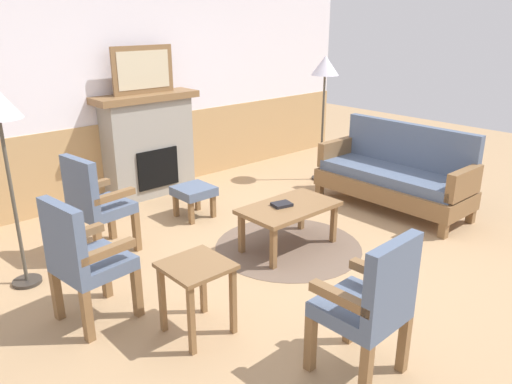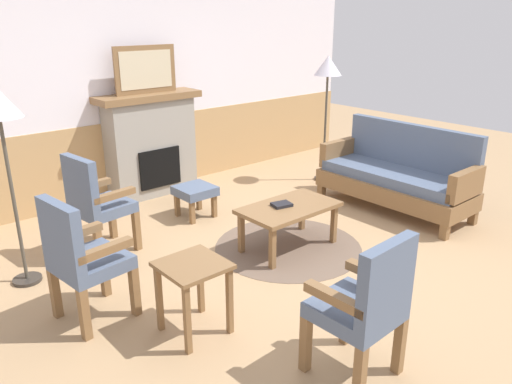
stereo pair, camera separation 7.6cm
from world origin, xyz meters
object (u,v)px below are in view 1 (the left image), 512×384
Objects in this scene: side_table at (197,278)px; coffee_table at (289,211)px; framed_picture at (143,70)px; couch at (395,176)px; armchair_front_left at (371,302)px; floor_lamp_by_couch at (325,74)px; book_on_table at (282,204)px; footstool at (194,193)px; armchair_by_window_left at (95,201)px; armchair_near_fireplace at (83,256)px; fireplace at (149,144)px.

coffee_table is at bearing 20.15° from side_table.
framed_picture is at bearing 65.18° from side_table.
armchair_front_left is (-2.66, -1.56, 0.14)m from couch.
side_table is at bearing -171.69° from couch.
floor_lamp_by_couch reaches higher than coffee_table.
floor_lamp_by_couch reaches higher than book_on_table.
footstool is at bearing 178.58° from floor_lamp_by_couch.
coffee_table is 2.40× the size of footstool.
framed_picture reaches higher than book_on_table.
armchair_by_window_left is 0.58× the size of floor_lamp_by_couch.
book_on_table is at bearing 22.34° from side_table.
armchair_front_left is (-0.79, -3.91, -1.02)m from framed_picture.
armchair_by_window_left is (-3.14, 1.19, 0.14)m from couch.
framed_picture is 0.83× the size of coffee_table.
side_table reaches higher than coffee_table.
couch is 1.84× the size of armchair_near_fireplace.
floor_lamp_by_couch is (3.89, 1.11, 0.91)m from armchair_near_fireplace.
couch is 1.75m from book_on_table.
footstool is (-0.04, -1.00, -1.28)m from framed_picture.
floor_lamp_by_couch is at bearing 27.61° from side_table.
armchair_by_window_left is at bearing -137.53° from fireplace.
armchair_near_fireplace and armchair_by_window_left have the same top height.
armchair_by_window_left is at bearing -137.52° from framed_picture.
coffee_table is 1.29m from footstool.
fireplace is at bearing 152.89° from floor_lamp_by_couch.
floor_lamp_by_couch reaches higher than armchair_near_fireplace.
armchair_by_window_left is at bearing 88.77° from side_table.
footstool is 0.24× the size of floor_lamp_by_couch.
side_table is (-1.30, -2.82, -0.22)m from fireplace.
coffee_table is at bearing 59.26° from armchair_front_left.
armchair_front_left is at bearing -118.57° from book_on_table.
armchair_by_window_left reaches higher than coffee_table.
book_on_table is 2.48m from floor_lamp_by_couch.
armchair_by_window_left is at bearing 142.45° from book_on_table.
framed_picture is 0.44× the size of couch.
armchair_near_fireplace is at bearing -130.17° from fireplace.
armchair_by_window_left is 1.00× the size of armchair_front_left.
fireplace is 1.33× the size of armchair_near_fireplace.
framed_picture reaches higher than couch.
couch is 1.84× the size of armchair_front_left.
side_table is 3.93m from floor_lamp_by_couch.
framed_picture is 2.00× the size of footstool.
armchair_front_left is at bearing -135.01° from floor_lamp_by_couch.
armchair_near_fireplace reaches higher than coffee_table.
armchair_front_left reaches higher than coffee_table.
couch is at bearing 8.31° from side_table.
footstool is at bearing 100.23° from coffee_table.
book_on_table is 0.18× the size of armchair_near_fireplace.
book_on_table is at bearing -148.82° from floor_lamp_by_couch.
armchair_near_fireplace is (-1.83, -2.16, -0.11)m from fireplace.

